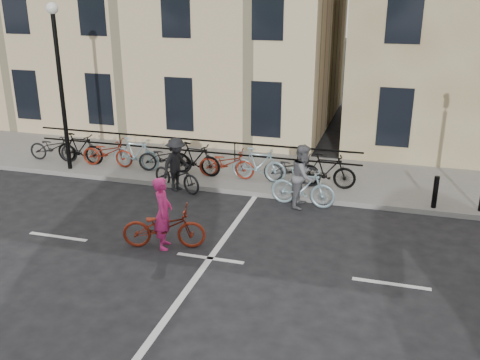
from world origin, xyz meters
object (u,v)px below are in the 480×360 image
(lamp_post, at_px, (59,67))
(cyclist_dark, at_px, (177,170))
(cyclist_grey, at_px, (303,182))
(cyclist_pink, at_px, (164,224))

(lamp_post, height_order, cyclist_dark, lamp_post)
(lamp_post, bearing_deg, cyclist_grey, -4.91)
(cyclist_grey, bearing_deg, cyclist_dark, 91.59)
(cyclist_pink, height_order, cyclist_dark, cyclist_pink)
(cyclist_grey, height_order, cyclist_dark, cyclist_grey)
(lamp_post, bearing_deg, cyclist_pink, -38.24)
(lamp_post, xyz_separation_m, cyclist_pink, (5.27, -4.15, -2.88))
(cyclist_pink, xyz_separation_m, cyclist_dark, (-1.20, 3.65, 0.04))
(cyclist_pink, bearing_deg, cyclist_grey, -52.88)
(cyclist_dark, bearing_deg, cyclist_pink, -139.66)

